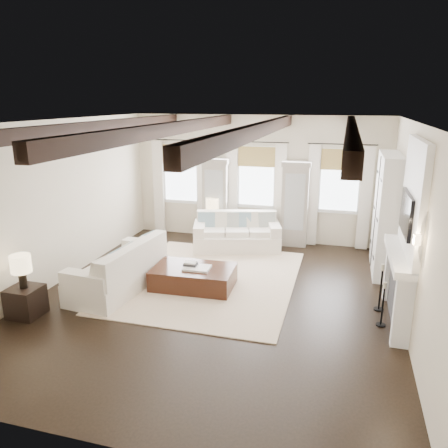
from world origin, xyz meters
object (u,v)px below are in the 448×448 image
(sofa_left, at_px, (122,271))
(ottoman, at_px, (194,277))
(side_table_back, at_px, (213,230))
(side_table_front, at_px, (26,301))
(sofa_back, at_px, (237,234))

(sofa_left, xyz_separation_m, ottoman, (1.30, 0.46, -0.18))
(ottoman, relative_size, side_table_back, 2.81)
(side_table_front, distance_m, side_table_back, 5.16)
(sofa_left, bearing_deg, side_table_front, -127.05)
(side_table_front, bearing_deg, side_table_back, 68.99)
(sofa_back, relative_size, sofa_left, 0.99)
(side_table_front, xyz_separation_m, side_table_back, (1.85, 4.82, 0.02))
(sofa_back, distance_m, side_table_back, 0.88)
(sofa_left, xyz_separation_m, side_table_front, (-1.06, -1.40, -0.12))
(sofa_back, xyz_separation_m, ottoman, (-0.25, -2.50, -0.16))
(sofa_left, distance_m, side_table_back, 3.51)
(sofa_left, height_order, ottoman, sofa_left)
(sofa_back, bearing_deg, side_table_back, 149.33)
(sofa_back, height_order, sofa_left, sofa_left)
(sofa_back, distance_m, side_table_front, 5.09)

